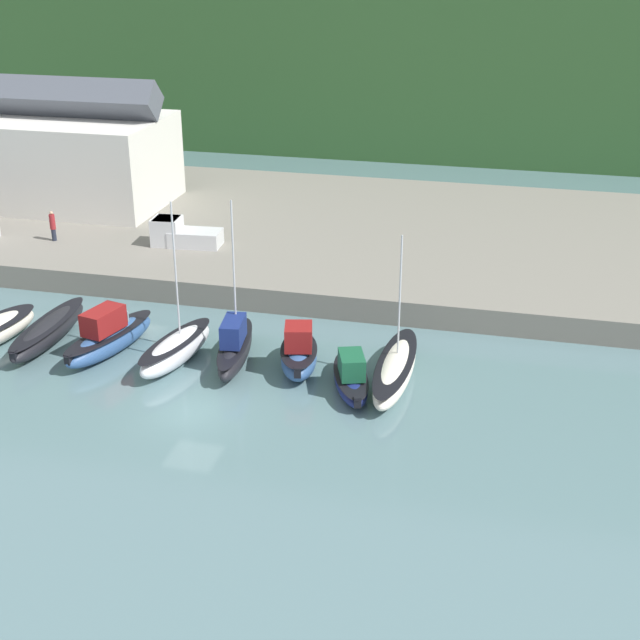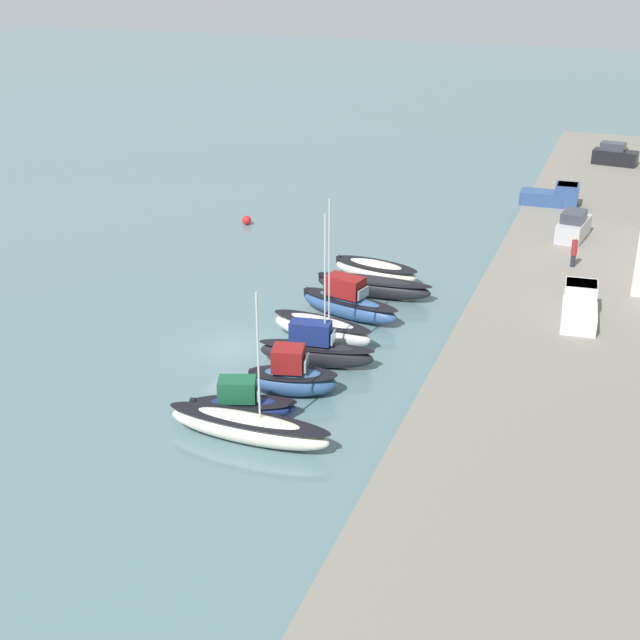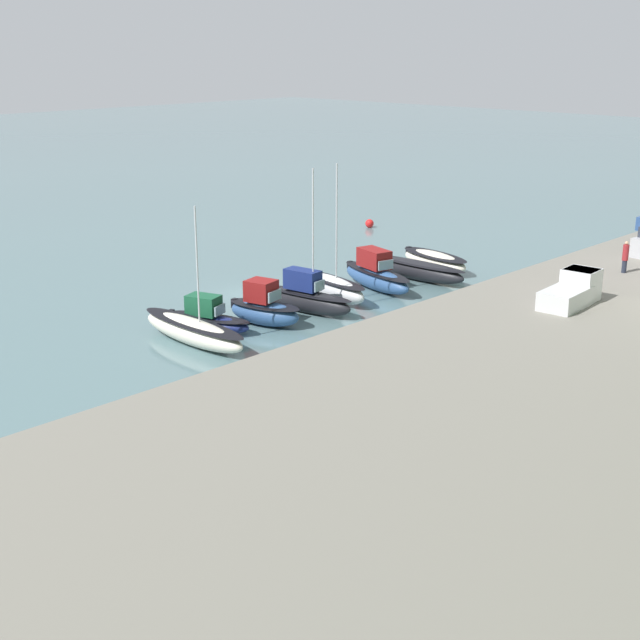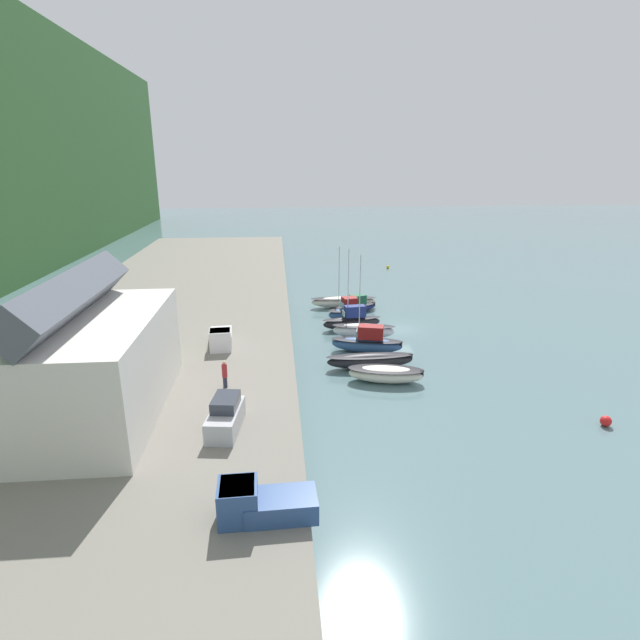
# 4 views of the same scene
# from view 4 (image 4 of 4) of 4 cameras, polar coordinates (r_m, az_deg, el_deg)

# --- Properties ---
(ground_plane) EXTENTS (320.00, 320.00, 0.00)m
(ground_plane) POSITION_cam_4_polar(r_m,az_deg,el_deg) (57.00, 9.35, -1.01)
(ground_plane) COLOR slate
(quay_promenade) EXTENTS (126.62, 27.60, 1.56)m
(quay_promenade) POSITION_cam_4_polar(r_m,az_deg,el_deg) (56.43, -17.58, -0.98)
(quay_promenade) COLOR gray
(quay_promenade) RESTS_ON ground_plane
(harbor_clubhouse) EXTENTS (15.66, 9.98, 9.90)m
(harbor_clubhouse) POSITION_cam_4_polar(r_m,az_deg,el_deg) (36.74, -25.70, -4.40)
(harbor_clubhouse) COLOR silver
(harbor_clubhouse) RESTS_ON quay_promenade
(moored_boat_0) EXTENTS (3.47, 6.78, 1.39)m
(moored_boat_0) POSITION_cam_4_polar(r_m,az_deg,el_deg) (43.09, 7.54, -6.12)
(moored_boat_0) COLOR white
(moored_boat_0) RESTS_ON ground_plane
(moored_boat_1) EXTENTS (1.83, 8.10, 1.41)m
(moored_boat_1) POSITION_cam_4_polar(r_m,az_deg,el_deg) (45.70, 5.75, -4.62)
(moored_boat_1) COLOR black
(moored_boat_1) RESTS_ON ground_plane
(moored_boat_2) EXTENTS (3.51, 7.31, 2.76)m
(moored_boat_2) POSITION_cam_4_polar(r_m,az_deg,el_deg) (49.32, 5.45, -2.57)
(moored_boat_2) COLOR #33568E
(moored_boat_2) RESTS_ON ground_plane
(moored_boat_3) EXTENTS (2.87, 6.86, 9.02)m
(moored_boat_3) POSITION_cam_4_polar(r_m,az_deg,el_deg) (53.24, 5.00, -1.19)
(moored_boat_3) COLOR white
(moored_boat_3) RESTS_ON ground_plane
(moored_boat_4) EXTENTS (2.38, 6.87, 9.07)m
(moored_boat_4) POSITION_cam_4_polar(r_m,az_deg,el_deg) (55.99, 3.71, -0.05)
(moored_boat_4) COLOR black
(moored_boat_4) RESTS_ON ground_plane
(moored_boat_5) EXTENTS (3.02, 5.13, 2.73)m
(moored_boat_5) POSITION_cam_4_polar(r_m,az_deg,el_deg) (59.37, 3.20, 0.98)
(moored_boat_5) COLOR #33568E
(moored_boat_5) RESTS_ON ground_plane
(moored_boat_6) EXTENTS (3.39, 5.77, 2.15)m
(moored_boat_6) POSITION_cam_4_polar(r_m,az_deg,el_deg) (62.66, 4.16, 1.62)
(moored_boat_6) COLOR navy
(moored_boat_6) RESTS_ON ground_plane
(moored_boat_7) EXTENTS (1.92, 8.54, 7.92)m
(moored_boat_7) POSITION_cam_4_polar(r_m,az_deg,el_deg) (64.44, 2.71, 2.11)
(moored_boat_7) COLOR white
(moored_boat_7) RESTS_ON ground_plane
(parked_car_0) EXTENTS (4.40, 2.33, 2.16)m
(parked_car_0) POSITION_cam_4_polar(r_m,az_deg,el_deg) (32.93, -10.75, -10.76)
(parked_car_0) COLOR #B7B7BC
(parked_car_0) RESTS_ON quay_promenade
(pickup_truck_0) EXTENTS (2.12, 4.79, 1.90)m
(pickup_truck_0) POSITION_cam_4_polar(r_m,az_deg,el_deg) (25.60, -7.01, -19.99)
(pickup_truck_0) COLOR #2D4C84
(pickup_truck_0) RESTS_ON quay_promenade
(pickup_truck_1) EXTENTS (4.86, 2.31, 1.90)m
(pickup_truck_1) POSITION_cam_4_polar(r_m,az_deg,el_deg) (47.22, -11.27, -2.01)
(pickup_truck_1) COLOR silver
(pickup_truck_1) RESTS_ON quay_promenade
(person_on_quay) EXTENTS (0.40, 0.40, 2.14)m
(person_on_quay) POSITION_cam_4_polar(r_m,az_deg,el_deg) (38.60, -10.84, -6.07)
(person_on_quay) COLOR #232838
(person_on_quay) RESTS_ON quay_promenade
(mooring_buoy_0) EXTENTS (0.77, 0.77, 0.77)m
(mooring_buoy_0) POSITION_cam_4_polar(r_m,az_deg,el_deg) (41.49, 29.86, -9.98)
(mooring_buoy_0) COLOR red
(mooring_buoy_0) RESTS_ON ground_plane
(mooring_buoy_1) EXTENTS (0.54, 0.54, 0.54)m
(mooring_buoy_1) POSITION_cam_4_polar(r_m,az_deg,el_deg) (89.48, 7.76, 6.03)
(mooring_buoy_1) COLOR yellow
(mooring_buoy_1) RESTS_ON ground_plane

